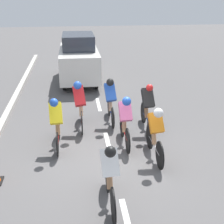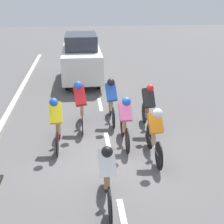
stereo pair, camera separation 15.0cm
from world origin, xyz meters
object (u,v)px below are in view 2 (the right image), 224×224
Objects in this scene: cyclist_pink at (125,119)px; cyclist_white at (107,174)px; cyclist_yellow at (57,121)px; cyclist_orange at (155,132)px; support_car at (82,58)px; cyclist_blue at (111,99)px; cyclist_black at (148,106)px; cyclist_red at (81,103)px.

cyclist_pink is 2.65m from cyclist_white.
cyclist_yellow is at bearing -67.23° from cyclist_white.
cyclist_yellow is at bearing -20.33° from cyclist_orange.
cyclist_white is 9.18m from support_car.
cyclist_black is at bearing 146.21° from cyclist_blue.
cyclist_red is 0.99× the size of cyclist_blue.
cyclist_white is (0.72, 2.56, -0.03)m from cyclist_pink.
cyclist_pink is at bearing -105.67° from cyclist_white.
cyclist_yellow is 2.24m from cyclist_blue.
cyclist_black is 2.03m from cyclist_red.
cyclist_blue is 0.43× the size of support_car.
cyclist_black reaches higher than cyclist_pink.
cyclist_pink is (0.83, 0.94, 0.00)m from cyclist_black.
cyclist_blue is (-0.97, -0.37, -0.02)m from cyclist_red.
cyclist_blue is (1.04, -0.69, 0.02)m from cyclist_black.
cyclist_pink is at bearing 97.08° from cyclist_blue.
cyclist_yellow is (2.66, 0.86, 0.01)m from cyclist_black.
cyclist_blue is at bearing -71.43° from cyclist_orange.
cyclist_orange is at bearing 108.57° from cyclist_blue.
cyclist_black is at bearing 170.77° from cyclist_red.
cyclist_pink is at bearing 48.52° from cyclist_black.
support_car reaches higher than cyclist_blue.
support_car reaches higher than cyclist_yellow.
cyclist_orange is (-1.34, -1.73, 0.01)m from cyclist_white.
cyclist_yellow reaches higher than cyclist_pink.
cyclist_black is 0.97× the size of cyclist_white.
cyclist_red is 1.02× the size of cyclist_pink.
cyclist_yellow is 1.35m from cyclist_red.
cyclist_black reaches higher than cyclist_white.
cyclist_pink is 1.03m from cyclist_orange.
cyclist_blue is (-1.62, -1.55, 0.02)m from cyclist_yellow.
cyclist_pink is 6.71m from support_car.
cyclist_red is at bearing 88.75° from support_car.
cyclist_orange is at bearing 159.67° from cyclist_yellow.
support_car is at bearing -80.28° from cyclist_blue.
cyclist_yellow is 1.00× the size of cyclist_pink.
cyclist_pink is 0.42× the size of support_car.
cyclist_black is 1.78m from cyclist_orange.
cyclist_red reaches higher than cyclist_pink.
cyclist_black is 0.96× the size of cyclist_blue.
support_car reaches higher than cyclist_orange.
support_car is (0.34, -9.17, 0.31)m from cyclist_white.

